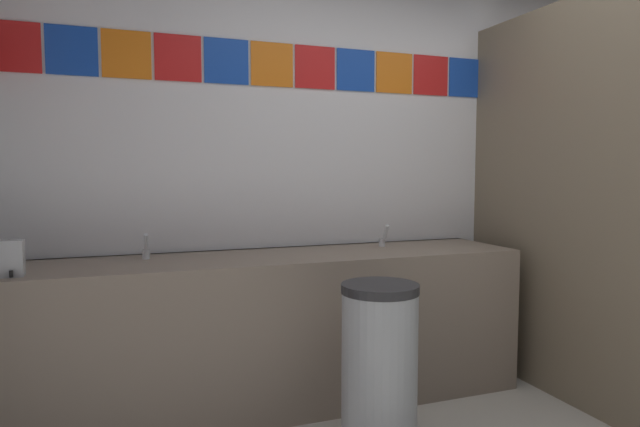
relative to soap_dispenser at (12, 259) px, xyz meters
The scene contains 8 objects.
wall_back 2.23m from the soap_dispenser, 14.17° to the left, with size 4.54×0.09×2.84m.
vanity_counter 1.35m from the soap_dispenser, ahead, with size 2.73×0.61×0.82m.
faucet_left 0.63m from the soap_dispenser, 26.03° to the left, with size 0.04×0.10×0.14m.
faucet_right 1.95m from the soap_dispenser, ahead, with size 0.04×0.10×0.14m.
soap_dispenser is the anchor object (origin of this frame).
stall_divider 2.96m from the soap_dispenser, ahead, with size 0.92×1.34×2.21m.
toilet 3.45m from the soap_dispenser, ahead, with size 0.39×0.49×0.74m.
trash_bin 1.68m from the soap_dispenser, 19.09° to the right, with size 0.35×0.35×0.79m.
Camera 1 is at (-1.66, -1.42, 1.28)m, focal length 30.68 mm.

